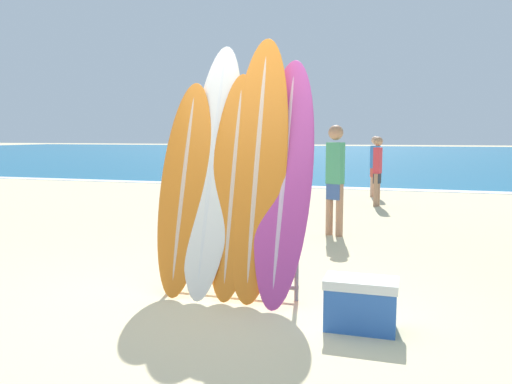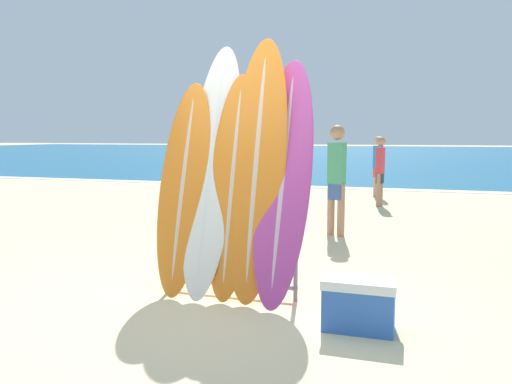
% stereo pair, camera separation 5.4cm
% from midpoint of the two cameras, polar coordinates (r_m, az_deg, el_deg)
% --- Properties ---
extents(ground_plane, '(160.00, 160.00, 0.00)m').
position_cam_midpoint_polar(ground_plane, '(4.73, -2.55, -12.55)').
color(ground_plane, beige).
extents(ocean_water, '(120.00, 60.00, 0.01)m').
position_cam_midpoint_polar(ocean_water, '(43.98, 15.01, 4.26)').
color(ocean_water, '#146693').
rests_on(ocean_water, ground_plane).
extents(surfboard_rack, '(1.32, 0.04, 0.90)m').
position_cam_midpoint_polar(surfboard_rack, '(4.84, -3.10, -6.20)').
color(surfboard_rack, slate).
rests_on(surfboard_rack, ground_plane).
extents(surfboard_slot_0, '(0.52, 0.72, 2.09)m').
position_cam_midpoint_polar(surfboard_slot_0, '(4.95, -8.48, 0.64)').
color(surfboard_slot_0, orange).
rests_on(surfboard_slot_0, ground_plane).
extents(surfboard_slot_1, '(0.53, 0.92, 2.47)m').
position_cam_midpoint_polar(surfboard_slot_1, '(4.90, -5.31, 2.85)').
color(surfboard_slot_1, silver).
rests_on(surfboard_slot_1, ground_plane).
extents(surfboard_slot_2, '(0.48, 0.67, 2.15)m').
position_cam_midpoint_polar(surfboard_slot_2, '(4.76, -2.90, 0.89)').
color(surfboard_slot_2, orange).
rests_on(surfboard_slot_2, ground_plane).
extents(surfboard_slot_3, '(0.57, 0.78, 2.50)m').
position_cam_midpoint_polar(surfboard_slot_3, '(4.72, -0.14, 2.97)').
color(surfboard_slot_3, orange).
rests_on(surfboard_slot_3, ground_plane).
extents(surfboard_slot_4, '(0.53, 0.95, 2.30)m').
position_cam_midpoint_polar(surfboard_slot_4, '(4.66, 2.92, 1.64)').
color(surfboard_slot_4, '#B23D8E').
rests_on(surfboard_slot_4, ground_plane).
extents(person_near_water, '(0.29, 0.23, 1.70)m').
position_cam_midpoint_polar(person_near_water, '(7.71, 8.83, 1.84)').
color(person_near_water, '#A87A5B').
rests_on(person_near_water, ground_plane).
extents(person_mid_beach, '(0.25, 0.26, 1.52)m').
position_cam_midpoint_polar(person_mid_beach, '(12.81, 13.31, 3.14)').
color(person_mid_beach, tan).
rests_on(person_mid_beach, ground_plane).
extents(person_far_left, '(0.20, 0.25, 1.52)m').
position_cam_midpoint_polar(person_far_left, '(11.16, 13.57, 2.64)').
color(person_far_left, '#A87A5B').
rests_on(person_far_left, ground_plane).
extents(cooler_box, '(0.57, 0.32, 0.42)m').
position_cam_midpoint_polar(cooler_box, '(4.14, 11.50, -12.40)').
color(cooler_box, '#2D60B7').
rests_on(cooler_box, ground_plane).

